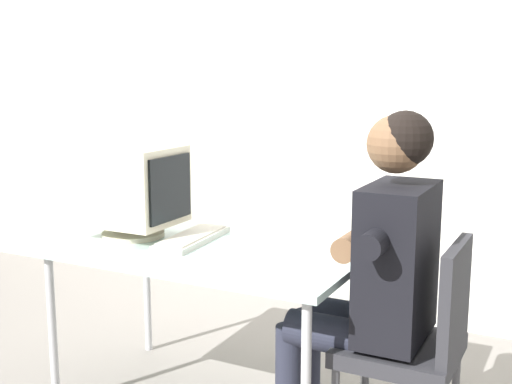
{
  "coord_description": "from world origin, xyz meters",
  "views": [
    {
      "loc": [
        1.41,
        -2.31,
        1.44
      ],
      "look_at": [
        0.22,
        0.0,
        0.97
      ],
      "focal_mm": 46.35,
      "sensor_mm": 36.0,
      "label": 1
    }
  ],
  "objects_px": {
    "desk": "(210,258)",
    "keyboard": "(192,238)",
    "crt_monitor": "(132,186)",
    "office_chair": "(417,338)",
    "person_seated": "(373,270)"
  },
  "relations": [
    {
      "from": "desk",
      "to": "keyboard",
      "type": "height_order",
      "value": "keyboard"
    },
    {
      "from": "crt_monitor",
      "to": "keyboard",
      "type": "height_order",
      "value": "crt_monitor"
    },
    {
      "from": "office_chair",
      "to": "person_seated",
      "type": "bearing_deg",
      "value": 180.0
    },
    {
      "from": "desk",
      "to": "crt_monitor",
      "type": "distance_m",
      "value": 0.48
    },
    {
      "from": "desk",
      "to": "person_seated",
      "type": "bearing_deg",
      "value": -2.47
    },
    {
      "from": "keyboard",
      "to": "person_seated",
      "type": "distance_m",
      "value": 0.83
    },
    {
      "from": "office_chair",
      "to": "crt_monitor",
      "type": "bearing_deg",
      "value": 179.24
    },
    {
      "from": "office_chair",
      "to": "person_seated",
      "type": "xyz_separation_m",
      "value": [
        -0.17,
        0.0,
        0.23
      ]
    },
    {
      "from": "desk",
      "to": "keyboard",
      "type": "relative_size",
      "value": 2.81
    },
    {
      "from": "desk",
      "to": "office_chair",
      "type": "distance_m",
      "value": 0.91
    },
    {
      "from": "desk",
      "to": "office_chair",
      "type": "height_order",
      "value": "office_chair"
    },
    {
      "from": "desk",
      "to": "keyboard",
      "type": "distance_m",
      "value": 0.13
    },
    {
      "from": "crt_monitor",
      "to": "person_seated",
      "type": "distance_m",
      "value": 1.13
    },
    {
      "from": "keyboard",
      "to": "person_seated",
      "type": "height_order",
      "value": "person_seated"
    },
    {
      "from": "keyboard",
      "to": "person_seated",
      "type": "xyz_separation_m",
      "value": [
        0.83,
        -0.06,
        -0.01
      ]
    }
  ]
}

